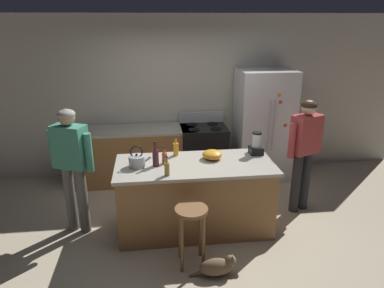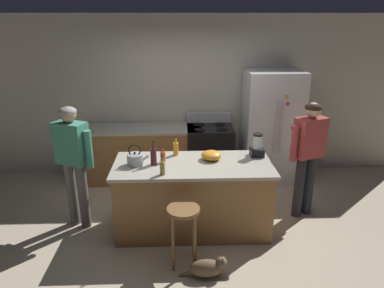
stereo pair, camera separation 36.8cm
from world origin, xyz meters
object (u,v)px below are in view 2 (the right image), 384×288
Objects in this scene: refrigerator at (271,127)px; kitchen_island at (193,196)px; cat at (208,267)px; bottle_vinegar at (162,168)px; person_by_island_left at (73,156)px; bar_stool at (183,221)px; bottle_soda at (176,148)px; bottle_wine at (153,156)px; bottle_cooking_sauce at (163,157)px; stove_range at (210,153)px; blender_appliance at (257,147)px; mixing_bowl at (211,155)px; tea_kettle at (135,159)px; person_by_sink_right at (308,149)px.

kitchen_island is at bearing -132.17° from refrigerator.
bottle_vinegar is (-0.49, 0.63, 0.90)m from cat.
refrigerator is 2.85m from cat.
person_by_island_left is (-2.86, -1.37, 0.07)m from refrigerator.
bar_stool is 1.12m from bottle_soda.
bottle_wine reaches higher than bottle_soda.
stove_range is at bearing 64.02° from bottle_cooking_sauce.
blender_appliance is at bearing 2.33° from person_by_island_left.
blender_appliance is at bearing 9.60° from mixing_bowl.
kitchen_island is 3.80× the size of cat.
blender_appliance is 1.19× the size of bottle_soda.
kitchen_island is 0.89m from tea_kettle.
person_by_sink_right is 2.07m from cat.
tea_kettle is (-0.83, 0.93, 0.89)m from cat.
bar_stool is 1.44m from blender_appliance.
bottle_wine is at bearing -118.32° from stove_range.
kitchen_island is 0.58m from mixing_bowl.
refrigerator is 1.77m from mixing_bowl.
bottle_vinegar is (-0.23, 0.40, 0.46)m from bar_stool.
refrigerator is 1.68× the size of stove_range.
cat is (0.26, -0.23, -0.44)m from bar_stool.
bottle_vinegar is at bearing -103.76° from bottle_soda.
bottle_vinegar is at bearing -88.38° from bottle_cooking_sauce.
bottle_wine is (-2.03, -0.30, 0.06)m from person_by_sink_right.
bottle_cooking_sauce reaches higher than cat.
bottle_wine is at bearing -178.39° from kitchen_island.
refrigerator reaches higher than cat.
person_by_sink_right reaches higher than mixing_bowl.
mixing_bowl is (1.74, -0.01, -0.01)m from person_by_island_left.
bottle_vinegar is 0.46m from tea_kettle.
person_by_island_left is 5.35× the size of blender_appliance.
blender_appliance is 0.96× the size of bottle_wine.
cat is 1.66m from blender_appliance.
person_by_sink_right reaches higher than stove_range.
stove_range is at bearing 111.10° from blender_appliance.
bottle_soda is (0.15, 0.61, 0.01)m from bottle_vinegar.
bottle_vinegar reaches higher than bottle_cooking_sauce.
kitchen_island is 1.05m from blender_appliance.
tea_kettle is (-0.58, 0.70, 0.46)m from bar_stool.
stove_range is 3.61× the size of blender_appliance.
bar_stool is (-1.49, -2.21, -0.38)m from refrigerator.
refrigerator is 2.56m from tea_kettle.
bottle_wine reaches higher than kitchen_island.
bottle_wine is at bearing 112.34° from bottle_vinegar.
bottle_wine is (-0.83, -1.54, 0.57)m from stove_range.
bottle_soda is at bearing 105.19° from cat.
bottle_wine reaches higher than stove_range.
refrigerator is 1.11m from stove_range.
stove_range is 4.31× the size of mixing_bowl.
stove_range reaches higher than cat.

